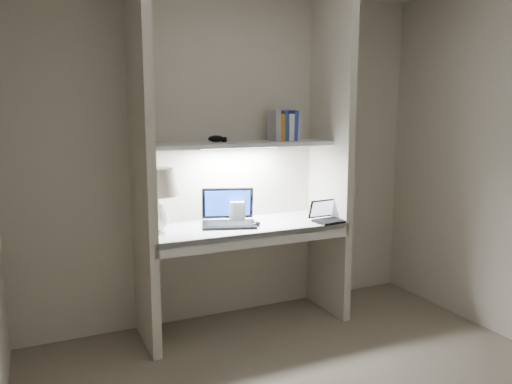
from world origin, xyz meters
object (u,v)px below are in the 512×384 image
laptop_main (229,216)px  laptop_netbook (328,216)px  table_lamp (157,190)px  book_row (284,126)px  speaker (237,212)px

laptop_main → laptop_netbook: laptop_main is taller
table_lamp → book_row: 1.10m
table_lamp → book_row: (1.02, 0.12, 0.40)m
book_row → speaker: bearing=-179.3°
laptop_main → book_row: (0.48, 0.05, 0.65)m
table_lamp → speaker: bearing=10.1°
laptop_netbook → speaker: 0.69m
table_lamp → laptop_main: table_lamp is taller
book_row → laptop_main: bearing=-174.0°
table_lamp → laptop_netbook: (1.26, -0.16, -0.26)m
laptop_main → book_row: size_ratio=2.02×
laptop_netbook → speaker: bearing=151.2°
laptop_netbook → speaker: (-0.63, 0.27, 0.04)m
speaker → laptop_netbook: bearing=-4.4°
table_lamp → book_row: size_ratio=1.92×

